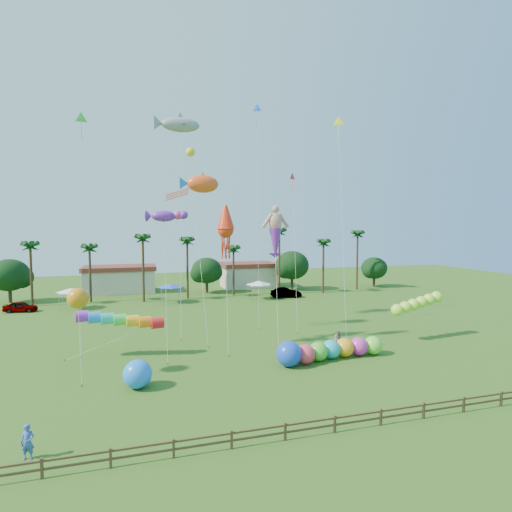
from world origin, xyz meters
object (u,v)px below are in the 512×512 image
object	(u,v)px
spectator_b	(338,339)
caterpillar_inflatable	(327,350)
spectator_a	(28,442)
blue_ball	(138,374)
car_a	(20,307)
car_b	(286,293)

from	to	relation	value
spectator_b	caterpillar_inflatable	xyz separation A→B (m)	(-2.59, -2.81, 0.01)
spectator_a	blue_ball	size ratio (longest dim) A/B	0.86
spectator_a	blue_ball	distance (m)	9.39
car_a	caterpillar_inflatable	bearing A→B (deg)	-126.08
spectator_a	blue_ball	world-z (taller)	blue_ball
car_a	blue_ball	size ratio (longest dim) A/B	2.05
spectator_a	caterpillar_inflatable	world-z (taller)	caterpillar_inflatable
car_b	blue_ball	bearing A→B (deg)	149.46
car_b	blue_ball	world-z (taller)	blue_ball
spectator_a	blue_ball	bearing A→B (deg)	64.07
caterpillar_inflatable	blue_ball	world-z (taller)	caterpillar_inflatable
car_a	spectator_a	world-z (taller)	spectator_a
spectator_a	spectator_b	bearing A→B (deg)	35.51
spectator_a	car_a	bearing A→B (deg)	112.84
spectator_a	spectator_b	size ratio (longest dim) A/B	1.00
caterpillar_inflatable	blue_ball	distance (m)	16.03
spectator_b	caterpillar_inflatable	distance (m)	3.82
car_b	car_a	bearing A→B (deg)	96.16
blue_ball	spectator_a	bearing A→B (deg)	-124.07
car_a	spectator_b	size ratio (longest dim) A/B	2.37
car_b	caterpillar_inflatable	bearing A→B (deg)	171.43
caterpillar_inflatable	blue_ball	size ratio (longest dim) A/B	5.09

